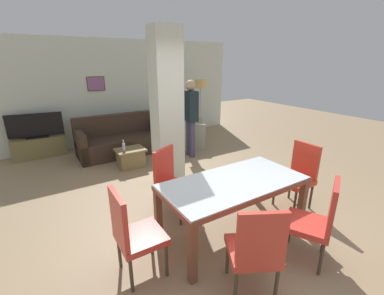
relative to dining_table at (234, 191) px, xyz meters
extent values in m
plane|color=#997F5C|center=(0.00, 0.00, -0.61)|extent=(18.00, 18.00, 0.00)
cube|color=silver|center=(0.00, 4.88, 0.74)|extent=(7.20, 0.06, 2.70)
cube|color=brown|center=(-0.48, 4.84, 0.99)|extent=(0.44, 0.02, 0.36)
cube|color=#8C598C|center=(-0.48, 4.82, 0.99)|extent=(0.40, 0.01, 0.32)
cube|color=silver|center=(-0.01, 1.79, 0.74)|extent=(0.48, 0.38, 2.70)
cube|color=brown|center=(0.00, -0.42, 0.11)|extent=(1.82, 0.06, 0.06)
cube|color=brown|center=(0.00, 0.42, 0.11)|extent=(1.82, 0.06, 0.06)
cube|color=brown|center=(-0.88, 0.00, 0.11)|extent=(0.06, 0.78, 0.06)
cube|color=brown|center=(0.88, 0.00, 0.11)|extent=(0.06, 0.78, 0.06)
cube|color=silver|center=(0.00, 0.00, 0.14)|extent=(1.80, 0.88, 0.01)
cube|color=brown|center=(-0.86, -0.40, -0.27)|extent=(0.08, 0.08, 0.69)
cube|color=brown|center=(0.86, -0.40, -0.27)|extent=(0.08, 0.08, 0.69)
cube|color=brown|center=(-0.86, 0.40, -0.27)|extent=(0.08, 0.08, 0.69)
cube|color=brown|center=(0.86, 0.40, -0.27)|extent=(0.08, 0.08, 0.69)
cube|color=red|center=(-0.41, -0.76, -0.17)|extent=(0.62, 0.62, 0.07)
cube|color=red|center=(-0.51, -0.94, 0.13)|extent=(0.41, 0.25, 0.53)
cylinder|color=#453929|center=(-0.49, -0.50, -0.41)|extent=(0.04, 0.04, 0.41)
cylinder|color=#453929|center=(-0.15, -0.68, -0.41)|extent=(0.04, 0.04, 0.41)
cylinder|color=#453929|center=(-0.67, -0.84, -0.41)|extent=(0.04, 0.04, 0.41)
cylinder|color=#453929|center=(-0.33, -1.02, -0.41)|extent=(0.04, 0.04, 0.41)
cube|color=red|center=(1.21, 0.00, -0.17)|extent=(0.46, 0.46, 0.07)
cube|color=red|center=(1.42, 0.00, 0.13)|extent=(0.05, 0.44, 0.53)
cylinder|color=#453929|center=(1.02, -0.19, -0.41)|extent=(0.04, 0.04, 0.41)
cylinder|color=#453929|center=(1.02, 0.19, -0.41)|extent=(0.04, 0.04, 0.41)
cylinder|color=#453929|center=(1.40, -0.19, -0.41)|extent=(0.04, 0.04, 0.41)
cylinder|color=#453929|center=(1.40, 0.19, -0.41)|extent=(0.04, 0.04, 0.41)
cube|color=red|center=(-1.24, 0.00, -0.17)|extent=(0.46, 0.46, 0.07)
cube|color=red|center=(-1.44, 0.00, 0.13)|extent=(0.05, 0.44, 0.53)
cylinder|color=#453929|center=(-1.05, 0.19, -0.41)|extent=(0.04, 0.04, 0.41)
cylinder|color=#453929|center=(-1.05, -0.19, -0.41)|extent=(0.04, 0.04, 0.41)
cylinder|color=#453929|center=(-1.43, 0.19, -0.41)|extent=(0.04, 0.04, 0.41)
cylinder|color=#453929|center=(-1.43, -0.19, -0.41)|extent=(0.04, 0.04, 0.41)
cube|color=red|center=(0.41, -0.78, -0.17)|extent=(0.62, 0.62, 0.07)
cube|color=red|center=(0.51, -0.96, 0.13)|extent=(0.41, 0.25, 0.53)
cylinder|color=#453929|center=(0.15, -0.70, -0.41)|extent=(0.04, 0.04, 0.41)
cylinder|color=#453929|center=(0.49, -0.53, -0.41)|extent=(0.04, 0.04, 0.41)
cylinder|color=#453929|center=(0.33, -1.04, -0.41)|extent=(0.04, 0.04, 0.41)
cylinder|color=#453929|center=(0.67, -0.86, -0.41)|extent=(0.04, 0.04, 0.41)
cube|color=red|center=(-0.41, 0.76, -0.17)|extent=(0.62, 0.62, 0.07)
cube|color=red|center=(-0.51, 0.94, 0.13)|extent=(0.41, 0.25, 0.53)
cylinder|color=#453929|center=(-0.15, 0.68, -0.41)|extent=(0.04, 0.04, 0.41)
cylinder|color=#453929|center=(-0.49, 0.50, -0.41)|extent=(0.04, 0.04, 0.41)
cylinder|color=#453929|center=(-0.33, 1.02, -0.41)|extent=(0.04, 0.04, 0.41)
cylinder|color=#453929|center=(-0.67, 0.83, -0.41)|extent=(0.04, 0.04, 0.41)
cube|color=#39291F|center=(-0.27, 3.79, -0.40)|extent=(2.01, 0.93, 0.42)
cube|color=#39291F|center=(-0.27, 4.16, 0.05)|extent=(2.01, 0.18, 0.49)
cube|color=#39291F|center=(0.66, 3.79, -0.27)|extent=(0.16, 0.93, 0.69)
cube|color=#39291F|center=(-1.19, 3.79, -0.27)|extent=(0.16, 0.93, 0.69)
cube|color=#A3A58E|center=(1.45, 3.51, -0.41)|extent=(1.18, 1.21, 0.40)
cube|color=#A3A58E|center=(1.15, 3.67, 0.02)|extent=(0.59, 0.89, 0.47)
cube|color=#A3A58E|center=(1.63, 3.85, -0.28)|extent=(0.82, 0.53, 0.66)
cube|color=#A3A58E|center=(1.26, 3.17, -0.28)|extent=(0.82, 0.53, 0.66)
cube|color=olive|center=(-0.37, 2.86, -0.23)|extent=(0.60, 0.47, 0.04)
cube|color=olive|center=(-0.37, 2.86, -0.43)|extent=(0.52, 0.39, 0.36)
cylinder|color=#B2B7BC|center=(-0.51, 2.81, -0.13)|extent=(0.06, 0.06, 0.16)
cylinder|color=#B2B7BC|center=(-0.51, 2.81, -0.02)|extent=(0.02, 0.02, 0.06)
cylinder|color=#B7B7BC|center=(-0.51, 2.81, 0.01)|extent=(0.03, 0.03, 0.01)
cube|color=olive|center=(-1.97, 4.60, -0.38)|extent=(1.12, 0.40, 0.47)
cube|color=black|center=(-1.97, 4.60, -0.13)|extent=(0.48, 0.26, 0.03)
cube|color=black|center=(-1.97, 4.60, 0.15)|extent=(1.14, 0.20, 0.54)
cylinder|color=#B7B7BC|center=(2.29, 4.17, -0.60)|extent=(0.31, 0.31, 0.02)
cylinder|color=#B7B7BC|center=(2.29, 4.17, 0.11)|extent=(0.04, 0.04, 1.40)
cylinder|color=#E5BC66|center=(2.29, 4.17, 0.92)|extent=(0.35, 0.35, 0.22)
cylinder|color=#403B58|center=(1.06, 2.66, -0.18)|extent=(0.13, 0.13, 0.86)
cylinder|color=#403B58|center=(1.07, 2.83, -0.18)|extent=(0.13, 0.13, 0.86)
cube|color=#19272C|center=(1.06, 2.75, 0.58)|extent=(0.25, 0.40, 0.68)
sphere|color=tan|center=(1.06, 2.75, 1.04)|extent=(0.23, 0.23, 0.23)
camera|label=1|loc=(-1.96, -2.15, 1.57)|focal=24.00mm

